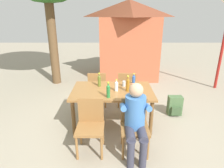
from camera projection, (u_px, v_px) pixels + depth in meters
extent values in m
plane|color=gray|center=(112.00, 123.00, 4.03)|extent=(24.00, 24.00, 0.00)
cube|color=olive|center=(112.00, 91.00, 3.78)|extent=(1.57, 1.01, 0.04)
cylinder|color=brown|center=(73.00, 118.00, 3.51)|extent=(0.07, 0.07, 0.70)
cylinder|color=brown|center=(151.00, 118.00, 3.51)|extent=(0.07, 0.07, 0.70)
cylinder|color=brown|center=(80.00, 99.00, 4.31)|extent=(0.07, 0.07, 0.70)
cylinder|color=brown|center=(144.00, 99.00, 4.31)|extent=(0.07, 0.07, 0.70)
cube|color=olive|center=(134.00, 129.00, 3.05)|extent=(0.44, 0.44, 0.04)
cube|color=olive|center=(134.00, 110.00, 3.16)|extent=(0.42, 0.04, 0.42)
cylinder|color=olive|center=(123.00, 148.00, 2.95)|extent=(0.04, 0.04, 0.41)
cylinder|color=olive|center=(148.00, 148.00, 2.95)|extent=(0.04, 0.04, 0.41)
cylinder|color=olive|center=(122.00, 134.00, 3.31)|extent=(0.04, 0.04, 0.41)
cylinder|color=olive|center=(144.00, 134.00, 3.31)|extent=(0.04, 0.04, 0.41)
cube|color=olive|center=(126.00, 88.00, 4.71)|extent=(0.47, 0.47, 0.04)
cube|color=olive|center=(127.00, 82.00, 4.45)|extent=(0.42, 0.07, 0.42)
cylinder|color=olive|center=(134.00, 94.00, 4.96)|extent=(0.04, 0.04, 0.41)
cylinder|color=olive|center=(119.00, 94.00, 4.98)|extent=(0.04, 0.04, 0.41)
cylinder|color=olive|center=(134.00, 100.00, 4.60)|extent=(0.04, 0.04, 0.41)
cylinder|color=olive|center=(118.00, 100.00, 4.63)|extent=(0.04, 0.04, 0.41)
cube|color=olive|center=(97.00, 88.00, 4.71)|extent=(0.44, 0.44, 0.04)
cube|color=olive|center=(97.00, 82.00, 4.45)|extent=(0.42, 0.04, 0.42)
cylinder|color=olive|center=(106.00, 94.00, 4.97)|extent=(0.04, 0.04, 0.41)
cylinder|color=olive|center=(91.00, 94.00, 4.97)|extent=(0.04, 0.04, 0.41)
cylinder|color=olive|center=(105.00, 100.00, 4.61)|extent=(0.04, 0.04, 0.41)
cylinder|color=olive|center=(89.00, 100.00, 4.61)|extent=(0.04, 0.04, 0.41)
cube|color=olive|center=(90.00, 129.00, 3.05)|extent=(0.44, 0.44, 0.04)
cube|color=olive|center=(91.00, 110.00, 3.16)|extent=(0.42, 0.04, 0.42)
cylinder|color=olive|center=(76.00, 148.00, 2.95)|extent=(0.04, 0.04, 0.41)
cylinder|color=olive|center=(101.00, 148.00, 2.95)|extent=(0.04, 0.04, 0.41)
cylinder|color=olive|center=(80.00, 134.00, 3.31)|extent=(0.04, 0.04, 0.41)
cylinder|color=olive|center=(103.00, 134.00, 3.30)|extent=(0.04, 0.04, 0.41)
cylinder|color=#3D70B2|center=(135.00, 111.00, 3.00)|extent=(0.32, 0.32, 0.52)
sphere|color=tan|center=(136.00, 90.00, 2.88)|extent=(0.22, 0.22, 0.22)
cylinder|color=#383847|center=(130.00, 133.00, 2.90)|extent=(0.14, 0.40, 0.14)
cylinder|color=#383847|center=(130.00, 154.00, 2.79)|extent=(0.11, 0.11, 0.45)
cylinder|color=#3D70B2|center=(123.00, 107.00, 2.98)|extent=(0.09, 0.31, 0.16)
cylinder|color=#383847|center=(142.00, 133.00, 2.90)|extent=(0.14, 0.40, 0.14)
cylinder|color=#383847|center=(143.00, 154.00, 2.79)|extent=(0.11, 0.11, 0.45)
cylinder|color=#3D70B2|center=(147.00, 107.00, 2.98)|extent=(0.09, 0.31, 0.16)
cylinder|color=#2D56A3|center=(133.00, 80.00, 4.07)|extent=(0.06, 0.06, 0.17)
cone|color=#2D56A3|center=(133.00, 76.00, 4.04)|extent=(0.06, 0.06, 0.02)
cylinder|color=#2D56A3|center=(134.00, 75.00, 4.03)|extent=(0.03, 0.03, 0.02)
cylinder|color=yellow|center=(134.00, 74.00, 4.03)|extent=(0.03, 0.03, 0.02)
cylinder|color=#287A38|center=(108.00, 92.00, 3.40)|extent=(0.06, 0.06, 0.21)
cone|color=#287A38|center=(108.00, 86.00, 3.35)|extent=(0.06, 0.06, 0.03)
cylinder|color=#287A38|center=(108.00, 84.00, 3.34)|extent=(0.03, 0.03, 0.03)
cylinder|color=yellow|center=(108.00, 83.00, 3.34)|extent=(0.03, 0.03, 0.02)
cylinder|color=#996019|center=(127.00, 86.00, 3.67)|extent=(0.06, 0.06, 0.23)
cone|color=#996019|center=(128.00, 79.00, 3.63)|extent=(0.06, 0.06, 0.03)
cylinder|color=#996019|center=(128.00, 78.00, 3.62)|extent=(0.03, 0.03, 0.03)
cylinder|color=yellow|center=(128.00, 76.00, 3.61)|extent=(0.03, 0.03, 0.03)
cylinder|color=#566623|center=(99.00, 81.00, 3.93)|extent=(0.06, 0.06, 0.21)
cone|color=#566623|center=(99.00, 76.00, 3.89)|extent=(0.06, 0.06, 0.03)
cylinder|color=#566623|center=(99.00, 75.00, 3.88)|extent=(0.03, 0.03, 0.03)
cylinder|color=yellow|center=(99.00, 73.00, 3.87)|extent=(0.03, 0.03, 0.02)
cylinder|color=white|center=(116.00, 87.00, 3.70)|extent=(0.06, 0.06, 0.17)
cone|color=white|center=(116.00, 82.00, 3.66)|extent=(0.06, 0.06, 0.02)
cylinder|color=white|center=(116.00, 81.00, 3.65)|extent=(0.03, 0.03, 0.02)
cylinder|color=yellow|center=(116.00, 80.00, 3.65)|extent=(0.03, 0.03, 0.02)
cylinder|color=#B2B7BC|center=(124.00, 84.00, 3.95)|extent=(0.07, 0.07, 0.11)
cylinder|color=#BC6B47|center=(132.00, 86.00, 3.85)|extent=(0.08, 0.08, 0.09)
cube|color=silver|center=(130.00, 93.00, 3.59)|extent=(0.11, 0.16, 0.01)
cube|color=black|center=(133.00, 91.00, 3.68)|extent=(0.06, 0.08, 0.01)
cube|color=#47663D|center=(174.00, 105.00, 4.31)|extent=(0.30, 0.19, 0.43)
cube|color=#395130|center=(176.00, 111.00, 4.22)|extent=(0.21, 0.06, 0.19)
cylinder|color=brown|center=(52.00, 34.00, 5.86)|extent=(0.27, 0.27, 3.13)
cube|color=#B25638|center=(128.00, 47.00, 6.82)|extent=(1.92, 1.74, 2.05)
pyramid|color=brown|center=(129.00, 8.00, 6.38)|extent=(2.21, 2.00, 0.55)
cylinder|color=maroon|center=(222.00, 48.00, 5.54)|extent=(0.08, 0.08, 2.43)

